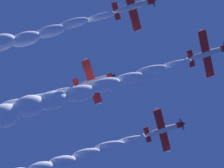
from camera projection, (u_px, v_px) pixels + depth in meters
name	position (u px, v px, depth m)	size (l,w,h in m)	color
airplane_lead	(208.00, 53.00, 79.87)	(9.04, 8.50, 3.34)	silver
airplane_left_wingman	(164.00, 130.00, 83.39)	(9.04, 8.49, 3.26)	silver
airplane_right_wingman	(134.00, 6.00, 78.27)	(9.01, 8.46, 3.20)	silver
airplane_slot_tail	(94.00, 81.00, 82.22)	(8.98, 8.44, 3.32)	silver
smoke_trail_lead	(18.00, 112.00, 76.76)	(31.86, 43.93, 11.23)	white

